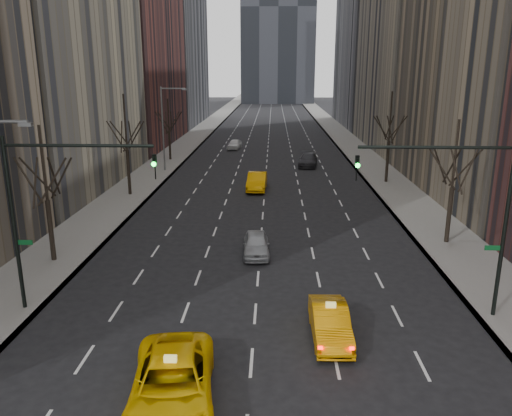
{
  "coord_description": "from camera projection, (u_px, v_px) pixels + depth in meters",
  "views": [
    {
      "loc": [
        0.76,
        -8.86,
        10.86
      ],
      "look_at": [
        -0.16,
        17.62,
        3.5
      ],
      "focal_mm": 35.0,
      "sensor_mm": 36.0,
      "label": 1
    }
  ],
  "objects": [
    {
      "name": "taxi_sedan",
      "position": [
        330.0,
        323.0,
        20.75
      ],
      "size": [
        1.57,
        4.3,
        1.41
      ],
      "primitive_type": "imported",
      "rotation": [
        0.0,
        0.0,
        0.02
      ],
      "color": "orange",
      "rests_on": "ground"
    },
    {
      "name": "silver_sedan_ahead",
      "position": [
        256.0,
        244.0,
        30.21
      ],
      "size": [
        1.75,
        3.95,
        1.32
      ],
      "primitive_type": "imported",
      "rotation": [
        0.0,
        0.0,
        0.05
      ],
      "color": "#A3A6AB",
      "rests_on": "ground"
    },
    {
      "name": "far_suv_grey",
      "position": [
        308.0,
        160.0,
        58.12
      ],
      "size": [
        2.63,
        5.24,
        1.46
      ],
      "primitive_type": "imported",
      "rotation": [
        0.0,
        0.0,
        -0.12
      ],
      "color": "#29292D",
      "rests_on": "ground"
    },
    {
      "name": "tree_lw_c",
      "position": [
        127.0,
        151.0,
        43.53
      ],
      "size": [
        3.36,
        3.5,
        8.74
      ],
      "color": "black",
      "rests_on": "ground"
    },
    {
      "name": "streetlight_far",
      "position": [
        166.0,
        120.0,
        53.66
      ],
      "size": [
        2.83,
        0.22,
        9.0
      ],
      "color": "slate",
      "rests_on": "ground"
    },
    {
      "name": "tree_lw_b",
      "position": [
        47.0,
        201.0,
        28.2
      ],
      "size": [
        3.36,
        3.5,
        7.82
      ],
      "color": "black",
      "rests_on": "ground"
    },
    {
      "name": "tree_rw_c",
      "position": [
        389.0,
        142.0,
        48.5
      ],
      "size": [
        3.36,
        3.5,
        8.74
      ],
      "color": "black",
      "rests_on": "ground"
    },
    {
      "name": "tree_rw_b",
      "position": [
        452.0,
        188.0,
        31.25
      ],
      "size": [
        3.36,
        3.5,
        7.82
      ],
      "color": "black",
      "rests_on": "ground"
    },
    {
      "name": "far_taxi",
      "position": [
        257.0,
        181.0,
        46.56
      ],
      "size": [
        1.89,
        4.95,
        1.61
      ],
      "primitive_type": "imported",
      "rotation": [
        0.0,
        0.0,
        -0.04
      ],
      "color": "#FEA705",
      "rests_on": "ground"
    },
    {
      "name": "tree_lw_d",
      "position": [
        169.0,
        132.0,
        60.99
      ],
      "size": [
        3.36,
        3.5,
        7.36
      ],
      "color": "black",
      "rests_on": "ground"
    },
    {
      "name": "taxi_suv",
      "position": [
        172.0,
        384.0,
        16.5
      ],
      "size": [
        3.43,
        6.21,
        1.65
      ],
      "primitive_type": "imported",
      "rotation": [
        0.0,
        0.0,
        0.12
      ],
      "color": "#FFC805",
      "rests_on": "ground"
    },
    {
      "name": "far_car_white",
      "position": [
        234.0,
        144.0,
        70.65
      ],
      "size": [
        2.07,
        4.14,
        1.35
      ],
      "primitive_type": "imported",
      "rotation": [
        0.0,
        0.0,
        -0.12
      ],
      "color": "white",
      "rests_on": "ground"
    },
    {
      "name": "sidewalk_right",
      "position": [
        346.0,
        141.0,
        78.44
      ],
      "size": [
        4.5,
        320.0,
        0.15
      ],
      "primitive_type": "cube",
      "color": "slate",
      "rests_on": "ground"
    },
    {
      "name": "traffic_mast_right",
      "position": [
        468.0,
        200.0,
        21.24
      ],
      "size": [
        6.69,
        0.39,
        8.0
      ],
      "color": "black",
      "rests_on": "ground"
    },
    {
      "name": "sidewalk_left",
      "position": [
        192.0,
        140.0,
        79.26
      ],
      "size": [
        4.5,
        320.0,
        0.15
      ],
      "primitive_type": "cube",
      "color": "slate",
      "rests_on": "ground"
    },
    {
      "name": "traffic_mast_left",
      "position": [
        48.0,
        197.0,
        21.85
      ],
      "size": [
        6.69,
        0.39,
        8.0
      ],
      "color": "black",
      "rests_on": "ground"
    }
  ]
}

